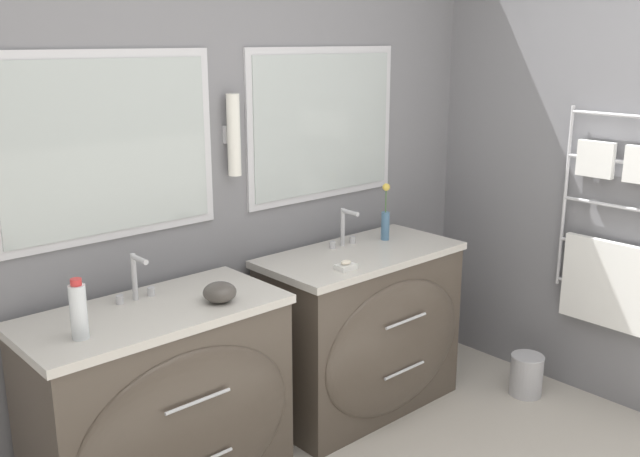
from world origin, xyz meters
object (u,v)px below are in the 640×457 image
vanity_left (163,406)px  vanity_right (365,330)px  flower_vase (385,219)px  amenity_bowl (220,292)px  toiletry_bottle (79,311)px  waste_bin (526,374)px

vanity_left → vanity_right: size_ratio=1.00×
vanity_right → flower_vase: (0.24, 0.10, 0.53)m
vanity_right → vanity_left: bearing=180.0°
vanity_left → amenity_bowl: (0.24, -0.08, 0.45)m
vanity_left → vanity_right: 1.16m
toiletry_bottle → amenity_bowl: (0.57, -0.03, -0.06)m
vanity_left → toiletry_bottle: 0.62m
toiletry_bottle → waste_bin: toiletry_bottle is taller
vanity_left → flower_vase: flower_vase is taller
vanity_left → toiletry_bottle: bearing=-171.1°
vanity_left → waste_bin: vanity_left is taller
waste_bin → toiletry_bottle: bearing=168.9°
flower_vase → amenity_bowl: bearing=-171.2°
vanity_right → waste_bin: size_ratio=4.62×
vanity_left → toiletry_bottle: (-0.33, -0.05, 0.52)m
amenity_bowl → waste_bin: (1.67, -0.41, -0.77)m
amenity_bowl → waste_bin: bearing=-13.9°
vanity_right → waste_bin: 0.95m
vanity_left → waste_bin: bearing=-14.5°
vanity_left → amenity_bowl: size_ratio=7.69×
toiletry_bottle → amenity_bowl: 0.58m
amenity_bowl → waste_bin: size_ratio=0.60×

